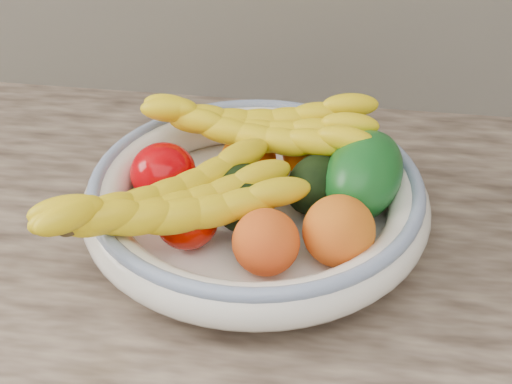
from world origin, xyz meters
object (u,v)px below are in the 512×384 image
object	(u,v)px
fruit_bowl	(256,200)
banana_bunch_front	(170,210)
green_mango	(363,176)
banana_bunch_back	(258,133)

from	to	relation	value
fruit_bowl	banana_bunch_front	bearing A→B (deg)	-136.72
green_mango	banana_bunch_front	world-z (taller)	green_mango
banana_bunch_back	banana_bunch_front	bearing A→B (deg)	-113.56
fruit_bowl	banana_bunch_back	xyz separation A→B (m)	(-0.01, 0.08, 0.04)
banana_bunch_back	green_mango	bearing A→B (deg)	-22.30
fruit_bowl	green_mango	xyz separation A→B (m)	(0.12, 0.03, 0.03)
banana_bunch_back	banana_bunch_front	xyz separation A→B (m)	(-0.07, -0.16, -0.01)
green_mango	banana_bunch_back	bearing A→B (deg)	169.46
banana_bunch_back	fruit_bowl	bearing A→B (deg)	-82.50
fruit_bowl	banana_bunch_back	distance (m)	0.09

